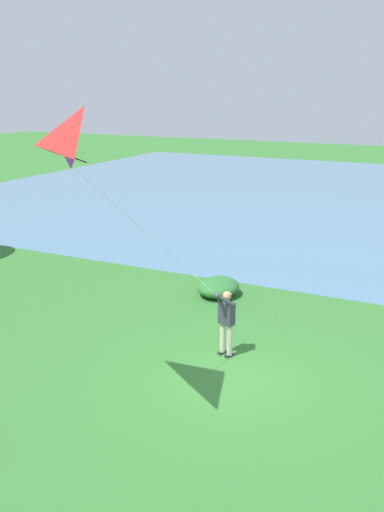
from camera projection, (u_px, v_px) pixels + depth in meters
The scene contains 5 objects.
ground_plane at pixel (231, 379), 13.15m from camera, with size 120.00×120.00×0.00m, color #33702D.
lake_water at pixel (316, 195), 35.87m from camera, with size 36.00×44.00×0.01m, color teal.
person_kite_flyer at pixel (226, 317), 14.03m from camera, with size 0.63×0.50×1.83m.
flying_kite at pixel (86, 138), 9.89m from camera, with size 4.28×2.02×4.46m.
lakeside_shrub at pixel (218, 287), 18.41m from camera, with size 1.59×1.36×0.58m, color #2D7033.
Camera 1 is at (-10.97, -4.31, 6.57)m, focal length 39.09 mm.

